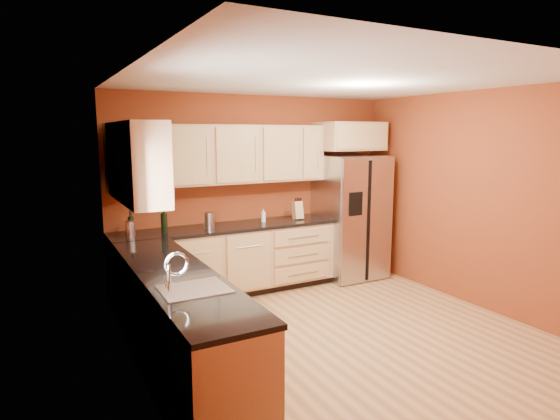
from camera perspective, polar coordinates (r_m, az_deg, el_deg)
name	(u,v)px	position (r m, az deg, el deg)	size (l,w,h in m)	color
floor	(337,335)	(5.12, 7.00, -14.84)	(4.00, 4.00, 0.00)	#9D6A3C
ceiling	(343,80)	(4.70, 7.65, 15.45)	(4.00, 4.00, 0.00)	silver
wall_back	(255,191)	(6.46, -3.03, 2.27)	(4.00, 0.04, 2.60)	maroon
wall_front	(524,260)	(3.36, 27.56, -5.40)	(4.00, 0.04, 2.60)	maroon
wall_left	(137,233)	(3.95, -17.08, -2.66)	(0.04, 4.00, 2.60)	maroon
wall_right	(476,200)	(6.11, 22.77, 1.16)	(0.04, 4.00, 2.60)	maroon
base_cabinets_back	(227,262)	(6.14, -6.43, -6.33)	(2.90, 0.60, 0.88)	#A37B4F
base_cabinets_left	(177,326)	(4.27, -12.45, -13.66)	(0.60, 2.80, 0.88)	#A37B4F
countertop_back	(227,228)	(6.03, -6.48, -2.14)	(2.90, 0.62, 0.04)	black
countertop_left	(176,275)	(4.12, -12.54, -7.73)	(0.62, 2.80, 0.04)	black
upper_cabinets_back	(243,154)	(6.16, -4.53, 6.82)	(2.30, 0.33, 0.75)	#A37B4F
upper_cabinets_left	(136,162)	(4.62, -17.15, 5.60)	(0.33, 1.35, 0.75)	#A37B4F
corner_upper_cabinet	(134,157)	(5.58, -17.38, 6.16)	(0.62, 0.33, 0.75)	#A37B4F
over_fridge_cabinet	(349,136)	(6.85, 8.42, 8.88)	(0.92, 0.60, 0.40)	#A37B4F
refrigerator	(350,217)	(6.89, 8.56, -0.82)	(0.90, 0.75, 1.78)	#B7B8BC
window	(152,211)	(3.43, -15.32, -0.11)	(0.03, 0.90, 1.00)	white
sink_faucet	(194,271)	(3.61, -10.46, -7.29)	(0.50, 0.42, 0.30)	silver
canister_left	(210,220)	(5.88, -8.58, -1.27)	(0.12, 0.12, 0.20)	#B7B8BC
canister_right	(130,229)	(5.63, -17.79, -2.20)	(0.11, 0.11, 0.18)	#B7B8BC
wine_bottle_a	(131,222)	(5.72, -17.71, -1.43)	(0.07, 0.07, 0.30)	black
wine_bottle_b	(164,220)	(5.68, -13.96, -1.13)	(0.08, 0.08, 0.34)	black
knife_block	(297,210)	(6.46, 2.15, -0.04)	(0.12, 0.11, 0.24)	tan
soap_dispenser	(263,216)	(6.23, -2.04, -0.70)	(0.06, 0.06, 0.17)	white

